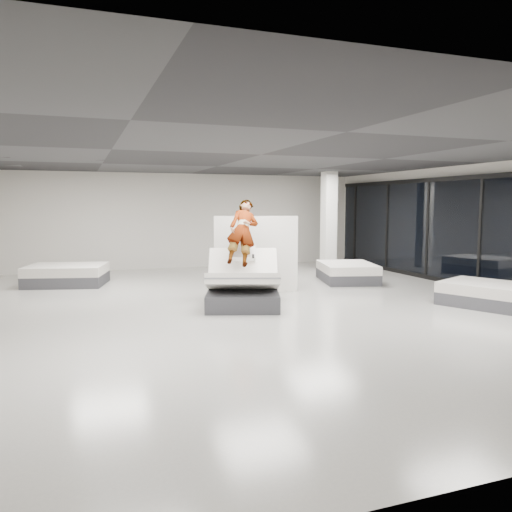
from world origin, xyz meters
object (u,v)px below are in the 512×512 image
at_px(divider_panel, 256,254).
at_px(flat_bed_right_near, 489,295).
at_px(remote, 253,256).
at_px(hero_bed, 243,287).
at_px(flat_bed_left_far, 67,275).
at_px(column, 329,222).
at_px(flat_bed_right_far, 347,272).
at_px(person, 243,245).

xyz_separation_m(divider_panel, flat_bed_right_near, (4.10, -3.38, -0.69)).
bearing_deg(remote, divider_panel, 87.02).
height_order(hero_bed, flat_bed_left_far, hero_bed).
bearing_deg(column, divider_panel, -141.42).
xyz_separation_m(flat_bed_right_far, flat_bed_left_far, (-7.44, 2.00, 0.01)).
distance_m(hero_bed, person, 0.95).
bearing_deg(flat_bed_right_near, flat_bed_right_far, 105.51).
relative_size(remote, column, 0.04).
xyz_separation_m(remote, flat_bed_right_near, (4.74, -1.76, -0.82)).
height_order(remote, flat_bed_left_far, remote).
xyz_separation_m(person, divider_panel, (0.74, 1.22, -0.35)).
xyz_separation_m(hero_bed, flat_bed_right_near, (4.94, -1.85, -0.15)).
bearing_deg(flat_bed_right_far, person, -153.21).
xyz_separation_m(person, flat_bed_left_far, (-3.72, 3.87, -1.01)).
height_order(remote, flat_bed_right_far, remote).
relative_size(divider_panel, flat_bed_right_near, 0.93).
xyz_separation_m(hero_bed, divider_panel, (0.84, 1.52, 0.54)).
relative_size(person, flat_bed_right_near, 0.79).
bearing_deg(flat_bed_right_far, remote, -147.82).
bearing_deg(remote, flat_bed_right_near, -1.64).
bearing_deg(column, person, -136.61).
bearing_deg(column, flat_bed_left_far, -179.01).
distance_m(flat_bed_right_far, flat_bed_left_far, 7.70).
xyz_separation_m(hero_bed, flat_bed_left_far, (-3.62, 4.18, -0.13)).
bearing_deg(person, flat_bed_right_near, -5.36).
bearing_deg(person, column, 62.12).
distance_m(remote, flat_bed_left_far, 5.79).
relative_size(flat_bed_right_far, column, 0.68).
bearing_deg(flat_bed_right_near, person, 155.91).
bearing_deg(divider_panel, remote, -94.75).
xyz_separation_m(remote, divider_panel, (0.64, 1.62, -0.13)).
bearing_deg(remote, flat_bed_left_far, 150.53).
xyz_separation_m(person, column, (4.24, 4.01, 0.31)).
distance_m(divider_panel, column, 4.53).
bearing_deg(divider_panel, person, -104.38).
distance_m(person, divider_panel, 1.46).
bearing_deg(flat_bed_left_far, divider_panel, -30.75).
bearing_deg(flat_bed_left_far, flat_bed_right_near, -35.18).
bearing_deg(flat_bed_right_far, flat_bed_left_far, 164.98).
distance_m(divider_panel, flat_bed_left_far, 5.24).
xyz_separation_m(flat_bed_left_far, column, (7.97, 0.14, 1.33)).
relative_size(divider_panel, flat_bed_left_far, 0.90).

